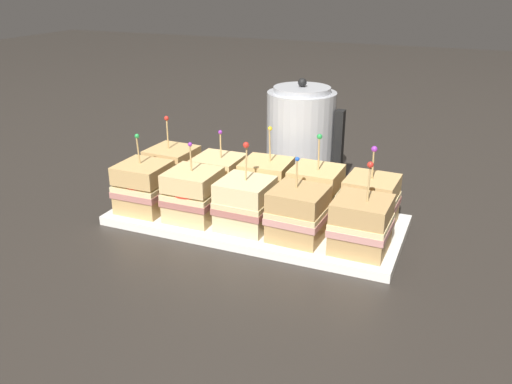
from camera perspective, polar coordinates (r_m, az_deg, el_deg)
name	(u,v)px	position (r m, az deg, el deg)	size (l,w,h in m)	color
ground_plane	(256,224)	(1.11, 0.00, -3.40)	(6.00, 6.00, 0.00)	#2D2823
serving_platter	(256,220)	(1.10, 0.00, -2.97)	(0.58, 0.25, 0.02)	white
sandwich_front_far_left	(144,187)	(1.14, -11.72, 0.51)	(0.10, 0.10, 0.16)	tan
sandwich_front_left	(193,195)	(1.08, -6.63, -0.32)	(0.10, 0.10, 0.16)	#DBB77A
sandwich_front_center	(247,204)	(1.04, -0.99, -1.27)	(0.10, 0.10, 0.17)	beige
sandwich_front_right	(298,214)	(1.00, 4.48, -2.28)	(0.10, 0.10, 0.16)	tan
sandwich_front_far_right	(361,225)	(0.97, 11.01, -3.39)	(0.10, 0.10, 0.17)	tan
sandwich_back_far_left	(173,170)	(1.22, -8.77, 2.29)	(0.10, 0.10, 0.17)	tan
sandwich_back_left	(219,178)	(1.17, -3.93, 1.46)	(0.10, 0.10, 0.16)	#DBB77A
sandwich_back_center	(266,184)	(1.13, 1.06, 0.84)	(0.10, 0.10, 0.17)	tan
sandwich_back_right	(315,192)	(1.09, 6.28, 0.01)	(0.10, 0.10, 0.17)	tan
sandwich_back_far_right	(371,201)	(1.07, 11.98, -0.96)	(0.10, 0.10, 0.16)	tan
kettle_steel	(301,137)	(1.29, 4.75, 5.77)	(0.18, 0.16, 0.25)	#B7BABF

